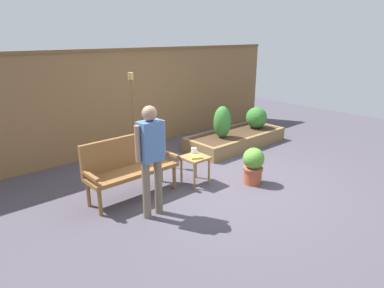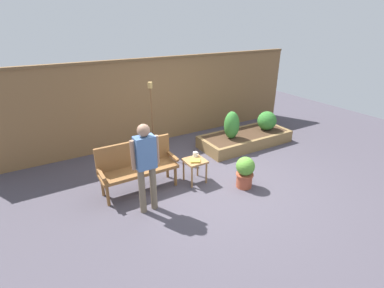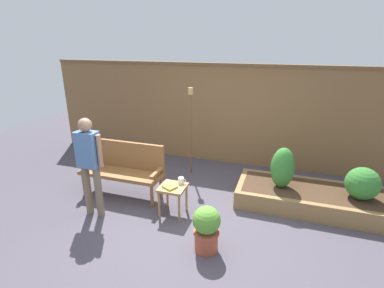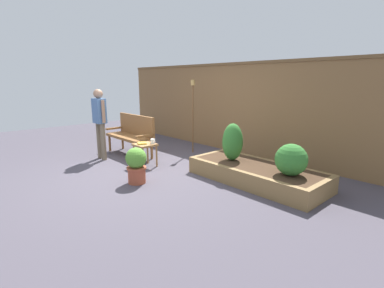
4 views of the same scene
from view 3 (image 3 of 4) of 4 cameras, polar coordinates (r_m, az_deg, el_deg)
name	(u,v)px [view 3 (image 3 of 4)]	position (r m, az deg, el deg)	size (l,w,h in m)	color
ground_plane	(188,225)	(4.50, -0.87, -15.53)	(14.00, 14.00, 0.00)	#47424C
fence_back	(227,114)	(6.38, 6.86, 5.80)	(8.40, 0.14, 2.16)	brown
garden_bench	(124,165)	(5.23, -13.21, -4.03)	(1.44, 0.48, 0.94)	brown
side_table	(173,191)	(4.57, -3.77, -9.16)	(0.40, 0.40, 0.48)	#9E7042
cup_on_table	(181,181)	(4.59, -2.13, -7.14)	(0.13, 0.09, 0.10)	white
book_on_table	(170,187)	(4.49, -4.34, -8.31)	(0.18, 0.17, 0.03)	gold
potted_boxwood	(206,227)	(3.87, 2.84, -15.97)	(0.36, 0.36, 0.63)	#A84C33
raised_planter_bed	(312,198)	(5.25, 22.32, -9.72)	(2.40, 1.00, 0.30)	olive
shrub_near_bench	(283,168)	(4.97, 17.26, -4.45)	(0.37, 0.37, 0.68)	brown
shrub_far_corner	(363,183)	(5.15, 30.35, -6.67)	(0.50, 0.50, 0.50)	brown
tiki_torch	(191,117)	(5.69, -0.26, 5.38)	(0.10, 0.10, 1.76)	brown
person_by_bench	(89,159)	(4.57, -19.44, -2.84)	(0.47, 0.20, 1.56)	#70604C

